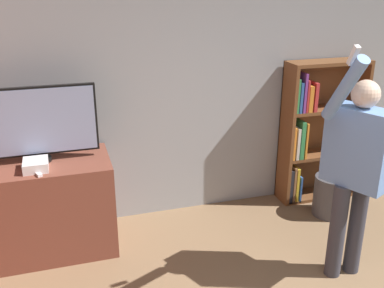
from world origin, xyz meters
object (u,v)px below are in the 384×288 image
at_px(game_console, 36,165).
at_px(waste_bin, 331,196).
at_px(television, 34,124).
at_px(person, 357,162).
at_px(bookshelf, 314,132).

distance_m(game_console, waste_bin, 2.90).
bearing_deg(game_console, television, 84.77).
bearing_deg(waste_bin, television, 175.34).
relative_size(person, waste_bin, 4.58).
height_order(television, game_console, television).
height_order(game_console, person, person).
relative_size(game_console, person, 0.12).
distance_m(television, waste_bin, 2.98).
bearing_deg(waste_bin, person, -117.23).
relative_size(bookshelf, person, 0.79).
height_order(television, bookshelf, bookshelf).
bearing_deg(bookshelf, person, -108.94).
height_order(bookshelf, waste_bin, bookshelf).
bearing_deg(person, television, -141.05).
xyz_separation_m(television, waste_bin, (2.80, -0.23, -0.98)).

